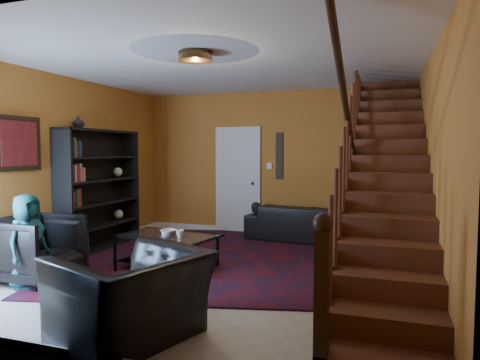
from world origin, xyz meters
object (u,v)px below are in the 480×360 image
object	(u,v)px
bookshelf	(100,192)
armchair_left	(36,248)
sofa	(310,223)
coffee_table	(167,250)
armchair_right	(131,297)

from	to	relation	value
bookshelf	armchair_left	bearing A→B (deg)	-78.71
sofa	bookshelf	bearing A→B (deg)	34.42
bookshelf	coffee_table	xyz separation A→B (m)	(1.68, -0.80, -0.68)
sofa	armchair_left	distance (m)	4.52
bookshelf	armchair_right	world-z (taller)	bookshelf
armchair_left	sofa	bearing A→B (deg)	-38.99
bookshelf	sofa	distance (m)	3.72
armchair_left	coffee_table	bearing A→B (deg)	-52.82
armchair_left	coffee_table	distance (m)	1.65
sofa	coffee_table	xyz separation A→B (m)	(-1.56, -2.50, -0.05)
bookshelf	armchair_right	bearing A→B (deg)	-49.40
armchair_right	coffee_table	xyz separation A→B (m)	(-0.76, 2.05, -0.10)
coffee_table	bookshelf	bearing A→B (deg)	154.61
bookshelf	coffee_table	bearing A→B (deg)	-25.39
bookshelf	sofa	size ratio (longest dim) A/B	0.88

